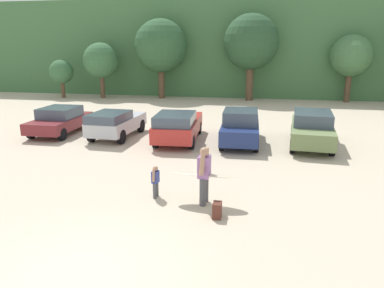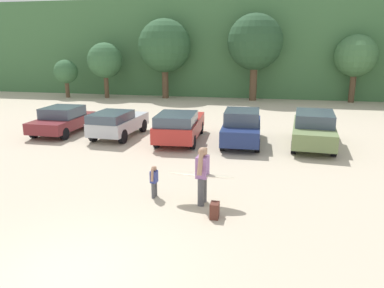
{
  "view_description": "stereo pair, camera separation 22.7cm",
  "coord_description": "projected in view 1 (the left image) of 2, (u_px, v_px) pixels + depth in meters",
  "views": [
    {
      "loc": [
        3.69,
        -6.24,
        4.67
      ],
      "look_at": [
        1.14,
        7.24,
        1.01
      ],
      "focal_mm": 34.83,
      "sensor_mm": 36.0,
      "label": 1
    },
    {
      "loc": [
        3.91,
        -6.19,
        4.67
      ],
      "look_at": [
        1.14,
        7.24,
        1.01
      ],
      "focal_mm": 34.83,
      "sensor_mm": 36.0,
      "label": 2
    }
  ],
  "objects": [
    {
      "name": "tree_right",
      "position": [
        161.0,
        46.0,
        32.65
      ],
      "size": [
        4.63,
        4.63,
        6.92
      ],
      "color": "brown",
      "rests_on": "ground_plane"
    },
    {
      "name": "tree_center_left",
      "position": [
        61.0,
        72.0,
        33.44
      ],
      "size": [
        2.13,
        2.13,
        3.41
      ],
      "color": "brown",
      "rests_on": "ground_plane"
    },
    {
      "name": "backpack_dropped",
      "position": [
        217.0,
        210.0,
        10.34
      ],
      "size": [
        0.24,
        0.34,
        0.45
      ],
      "color": "#592D23",
      "rests_on": "ground_plane"
    },
    {
      "name": "ground_plane",
      "position": [
        74.0,
        276.0,
        7.79
      ],
      "size": [
        120.0,
        120.0,
        0.0
      ],
      "primitive_type": "plane",
      "color": "beige"
    },
    {
      "name": "parked_car_navy",
      "position": [
        240.0,
        127.0,
        18.04
      ],
      "size": [
        1.88,
        4.31,
        1.66
      ],
      "rotation": [
        0.0,
        0.0,
        1.6
      ],
      "color": "navy",
      "rests_on": "ground_plane"
    },
    {
      "name": "parked_car_red",
      "position": [
        178.0,
        125.0,
        18.44
      ],
      "size": [
        2.18,
        4.83,
        1.54
      ],
      "rotation": [
        0.0,
        0.0,
        1.63
      ],
      "color": "#B72D28",
      "rests_on": "ground_plane"
    },
    {
      "name": "person_child",
      "position": [
        155.0,
        180.0,
        11.65
      ],
      "size": [
        0.21,
        0.43,
        1.03
      ],
      "rotation": [
        0.0,
        0.0,
        3.05
      ],
      "color": "#4C4C51",
      "rests_on": "ground_plane"
    },
    {
      "name": "parked_car_olive_green",
      "position": [
        312.0,
        128.0,
        17.7
      ],
      "size": [
        2.24,
        4.87,
        1.61
      ],
      "rotation": [
        0.0,
        0.0,
        1.49
      ],
      "color": "#6B7F4C",
      "rests_on": "ground_plane"
    },
    {
      "name": "tree_center_right",
      "position": [
        251.0,
        42.0,
        31.23
      ],
      "size": [
        4.64,
        4.64,
        7.24
      ],
      "color": "brown",
      "rests_on": "ground_plane"
    },
    {
      "name": "person_adult",
      "position": [
        204.0,
        172.0,
        11.08
      ],
      "size": [
        0.36,
        0.79,
        1.77
      ],
      "rotation": [
        0.0,
        0.0,
        3.05
      ],
      "color": "#4C4C51",
      "rests_on": "ground_plane"
    },
    {
      "name": "tree_ridge_back",
      "position": [
        351.0,
        56.0,
        30.49
      ],
      "size": [
        3.39,
        3.39,
        5.51
      ],
      "color": "brown",
      "rests_on": "ground_plane"
    },
    {
      "name": "parked_car_silver",
      "position": [
        115.0,
        123.0,
        19.19
      ],
      "size": [
        1.97,
        4.1,
        1.43
      ],
      "rotation": [
        0.0,
        0.0,
        1.52
      ],
      "color": "silver",
      "rests_on": "ground_plane"
    },
    {
      "name": "tree_center",
      "position": [
        101.0,
        61.0,
        33.06
      ],
      "size": [
        3.11,
        3.11,
        4.89
      ],
      "color": "brown",
      "rests_on": "ground_plane"
    },
    {
      "name": "surfboard_cream",
      "position": [
        203.0,
        175.0,
        11.19
      ],
      "size": [
        2.11,
        0.68,
        0.18
      ],
      "rotation": [
        0.0,
        0.0,
        3.1
      ],
      "color": "beige"
    },
    {
      "name": "hillside_ridge",
      "position": [
        229.0,
        48.0,
        38.72
      ],
      "size": [
        108.0,
        12.0,
        8.71
      ],
      "primitive_type": "cube",
      "color": "#427042",
      "rests_on": "ground_plane"
    },
    {
      "name": "parked_car_maroon",
      "position": [
        60.0,
        120.0,
        20.11
      ],
      "size": [
        1.96,
        4.11,
        1.43
      ],
      "rotation": [
        0.0,
        0.0,
        1.57
      ],
      "color": "maroon",
      "rests_on": "ground_plane"
    }
  ]
}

